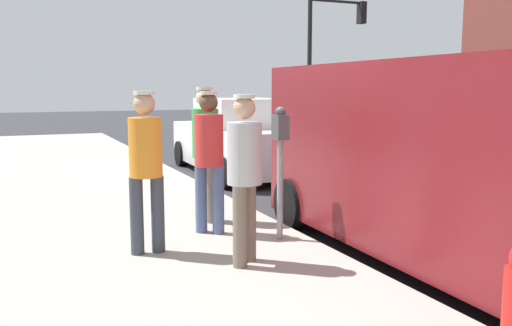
% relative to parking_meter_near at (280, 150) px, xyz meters
% --- Properties ---
extents(ground_plane, '(80.00, 80.00, 0.00)m').
position_rel_parking_meter_near_xyz_m(ground_plane, '(-1.35, -0.11, -1.18)').
color(ground_plane, '#2D2D33').
extents(sidewalk_slab, '(5.00, 32.00, 0.15)m').
position_rel_parking_meter_near_xyz_m(sidewalk_slab, '(2.15, -0.11, -1.11)').
color(sidewalk_slab, '#9E998E').
rests_on(sidewalk_slab, ground).
extents(parking_meter_near, '(0.14, 0.18, 1.52)m').
position_rel_parking_meter_near_xyz_m(parking_meter_near, '(0.00, 0.00, 0.00)').
color(parking_meter_near, gray).
rests_on(parking_meter_near, sidewalk_slab).
extents(pedestrian_in_gray, '(0.34, 0.34, 1.67)m').
position_rel_parking_meter_near_xyz_m(pedestrian_in_gray, '(0.72, 0.67, -0.08)').
color(pedestrian_in_gray, '#726656').
rests_on(pedestrian_in_gray, sidewalk_slab).
extents(pedestrian_in_red, '(0.34, 0.34, 1.69)m').
position_rel_parking_meter_near_xyz_m(pedestrian_in_red, '(0.65, -0.57, -0.06)').
color(pedestrian_in_red, '#4C608C').
rests_on(pedestrian_in_red, sidewalk_slab).
extents(pedestrian_in_green, '(0.34, 0.34, 1.74)m').
position_rel_parking_meter_near_xyz_m(pedestrian_in_green, '(0.50, -1.15, -0.03)').
color(pedestrian_in_green, '#726656').
rests_on(pedestrian_in_green, sidewalk_slab).
extents(pedestrian_in_orange, '(0.36, 0.34, 1.70)m').
position_rel_parking_meter_near_xyz_m(pedestrian_in_orange, '(1.51, -0.07, -0.06)').
color(pedestrian_in_orange, '#383D47').
rests_on(pedestrian_in_orange, sidewalk_slab).
extents(parked_van, '(2.23, 5.24, 2.15)m').
position_rel_parking_meter_near_xyz_m(parked_van, '(-1.50, 1.20, -0.03)').
color(parked_van, maroon).
rests_on(parked_van, ground).
extents(parked_sedan_behind, '(2.05, 4.45, 1.65)m').
position_rel_parking_meter_near_xyz_m(parked_sedan_behind, '(-1.75, -5.54, -0.43)').
color(parked_sedan_behind, white).
rests_on(parked_sedan_behind, ground).
extents(traffic_light_corner, '(2.48, 0.42, 5.20)m').
position_rel_parking_meter_near_xyz_m(traffic_light_corner, '(-8.01, -12.09, 2.34)').
color(traffic_light_corner, black).
rests_on(traffic_light_corner, ground).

